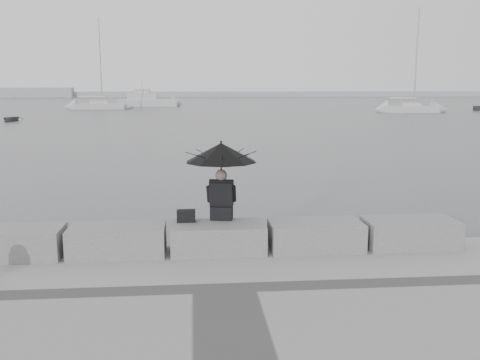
{
  "coord_description": "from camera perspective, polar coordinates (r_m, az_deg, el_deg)",
  "views": [
    {
      "loc": [
        -0.41,
        -9.29,
        3.33
      ],
      "look_at": [
        0.68,
        3.0,
        1.14
      ],
      "focal_mm": 40.0,
      "sensor_mm": 36.0,
      "label": 1
    }
  ],
  "objects": [
    {
      "name": "ground",
      "position": [
        9.88,
        -2.44,
        -9.67
      ],
      "size": [
        360.0,
        360.0,
        0.0
      ],
      "primitive_type": "plane",
      "color": "#424547",
      "rests_on": "ground"
    },
    {
      "name": "stone_block_far_left",
      "position": [
        9.68,
        -23.0,
        -6.23
      ],
      "size": [
        1.6,
        0.8,
        0.5
      ],
      "primitive_type": "cube",
      "color": "slate",
      "rests_on": "promenade"
    },
    {
      "name": "stone_block_left",
      "position": [
        9.3,
        -12.93,
        -6.32
      ],
      "size": [
        1.6,
        0.8,
        0.5
      ],
      "primitive_type": "cube",
      "color": "slate",
      "rests_on": "promenade"
    },
    {
      "name": "stone_block_centre",
      "position": [
        9.22,
        -2.34,
        -6.21
      ],
      "size": [
        1.6,
        0.8,
        0.5
      ],
      "primitive_type": "cube",
      "color": "slate",
      "rests_on": "promenade"
    },
    {
      "name": "stone_block_right",
      "position": [
        9.45,
        8.07,
        -5.9
      ],
      "size": [
        1.6,
        0.8,
        0.5
      ],
      "primitive_type": "cube",
      "color": "slate",
      "rests_on": "promenade"
    },
    {
      "name": "stone_block_far_right",
      "position": [
        9.96,
        17.68,
        -5.44
      ],
      "size": [
        1.6,
        0.8,
        0.5
      ],
      "primitive_type": "cube",
      "color": "slate",
      "rests_on": "promenade"
    },
    {
      "name": "seated_person",
      "position": [
        9.3,
        -2.02,
        1.99
      ],
      "size": [
        1.27,
        1.27,
        1.39
      ],
      "rotation": [
        0.0,
        0.0,
        -0.18
      ],
      "color": "black",
      "rests_on": "stone_block_centre"
    },
    {
      "name": "bag",
      "position": [
        9.31,
        -5.77,
        -3.83
      ],
      "size": [
        0.32,
        0.18,
        0.21
      ],
      "primitive_type": "cube",
      "color": "black",
      "rests_on": "stone_block_centre"
    },
    {
      "name": "distant_landmass",
      "position": [
        164.0,
        -7.88,
        9.08
      ],
      "size": [
        180.0,
        8.0,
        2.8
      ],
      "color": "#A5A8AB",
      "rests_on": "ground"
    },
    {
      "name": "sailboat_left",
      "position": [
        80.24,
        -14.8,
        7.7
      ],
      "size": [
        7.33,
        3.06,
        12.9
      ],
      "rotation": [
        0.0,
        0.0,
        0.09
      ],
      "color": "silver",
      "rests_on": "ground"
    },
    {
      "name": "sailboat_right",
      "position": [
        71.69,
        17.71,
        7.33
      ],
      "size": [
        6.95,
        3.37,
        12.9
      ],
      "rotation": [
        0.0,
        0.0,
        -0.15
      ],
      "color": "silver",
      "rests_on": "ground"
    },
    {
      "name": "motor_cruiser",
      "position": [
        89.31,
        -9.74,
        8.32
      ],
      "size": [
        9.5,
        3.14,
        4.5
      ],
      "rotation": [
        0.0,
        0.0,
        -0.04
      ],
      "color": "silver",
      "rests_on": "ground"
    },
    {
      "name": "dinghy",
      "position": [
        55.84,
        -23.27,
        6.05
      ],
      "size": [
        2.94,
        1.3,
        0.49
      ],
      "primitive_type": "imported",
      "rotation": [
        0.0,
        0.0,
        -0.02
      ],
      "color": "slate",
      "rests_on": "ground"
    }
  ]
}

